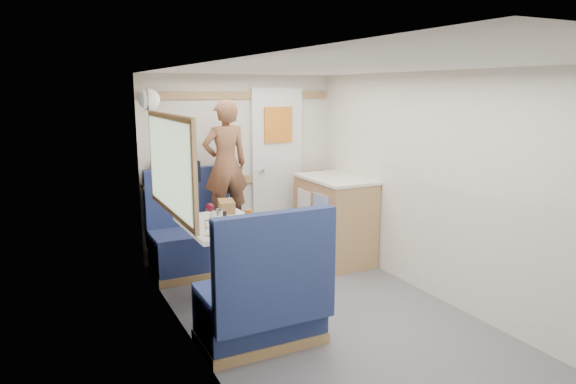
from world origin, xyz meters
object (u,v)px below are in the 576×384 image
tumbler_left (209,228)px  beer_glass (249,216)px  cheese_block (231,225)px  pepper_grinder (225,216)px  salt_grinder (211,215)px  duffel_bag (176,172)px  dome_light (149,99)px  tumbler_right (219,214)px  bread_loaf (226,206)px  tray (237,227)px  orange_fruit (241,219)px  dinette_table (223,240)px  bench_far (195,243)px  wine_glass (210,208)px  person (225,165)px  galley_counter (334,219)px  bench_near (263,307)px

tumbler_left → beer_glass: size_ratio=1.10×
cheese_block → pepper_grinder: bearing=81.0°
salt_grinder → duffel_bag: bearing=93.0°
dome_light → tumbler_left: size_ratio=1.69×
tumbler_left → salt_grinder: tumbler_left is taller
duffel_bag → beer_glass: duffel_bag is taller
tumbler_right → bread_loaf: 0.31m
tray → tumbler_right: 0.32m
duffel_bag → beer_glass: bearing=-78.0°
dome_light → bread_loaf: bearing=-40.1°
orange_fruit → salt_grinder: bearing=119.5°
orange_fruit → salt_grinder: size_ratio=0.80×
dinette_table → beer_glass: beer_glass is taller
tray → salt_grinder: (-0.11, 0.34, 0.04)m
bench_far → wine_glass: 0.96m
dome_light → tumbler_right: size_ratio=2.00×
bread_loaf → wine_glass: bearing=-130.3°
tumbler_left → cheese_block: bearing=26.8°
person → pepper_grinder: size_ratio=14.97×
galley_counter → pepper_grinder: galley_counter is taller
tumbler_right → pepper_grinder: size_ratio=1.16×
duffel_bag → bread_loaf: duffel_bag is taller
dinette_table → orange_fruit: size_ratio=11.89×
dinette_table → dome_light: 1.51m
duffel_bag → pepper_grinder: (0.14, -1.07, -0.25)m
wine_glass → beer_glass: size_ratio=1.56×
dinette_table → tray: (0.06, -0.20, 0.16)m
bench_near → bread_loaf: 1.34m
duffel_bag → wine_glass: duffel_bag is taller
pepper_grinder → galley_counter: bearing=19.4°
bench_far → salt_grinder: (-0.05, -0.72, 0.47)m
bench_near → beer_glass: 0.96m
cheese_block → tumbler_left: 0.24m
galley_counter → tray: size_ratio=2.91×
beer_glass → pepper_grinder: size_ratio=1.25×
dinette_table → bench_far: bench_far is taller
pepper_grinder → wine_glass: bearing=167.8°
pepper_grinder → salt_grinder: salt_grinder is taller
dome_light → beer_glass: 1.47m
bench_far → person: 0.86m
person → wine_glass: bearing=59.9°
bench_near → galley_counter: (1.47, 1.41, 0.17)m
pepper_grinder → cheese_block: bearing=-99.0°
orange_fruit → cheese_block: (-0.11, -0.06, -0.02)m
salt_grinder → bread_loaf: 0.32m
tray → bread_loaf: bearing=78.6°
duffel_bag → wine_glass: 1.06m
tumbler_right → tray: bearing=-82.2°
duffel_bag → pepper_grinder: 1.11m
bench_far → duffel_bag: size_ratio=2.33×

